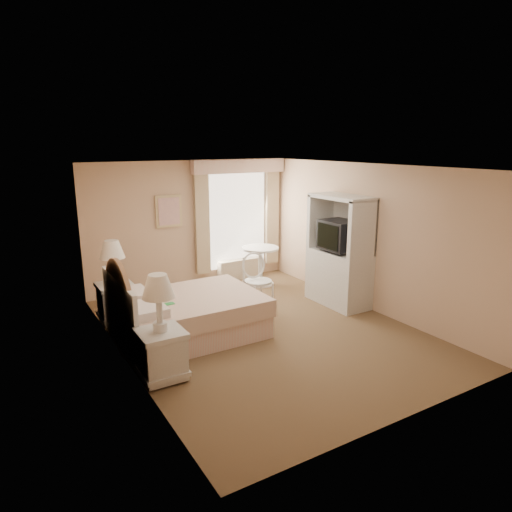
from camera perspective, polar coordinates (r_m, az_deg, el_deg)
room at (r=6.78m, az=0.88°, el=0.50°), size 4.21×5.51×2.51m
window at (r=9.53m, az=-2.15°, el=5.00°), size 2.05×0.22×2.51m
framed_art at (r=8.94m, az=-10.84°, el=5.52°), size 0.52×0.04×0.62m
bed at (r=6.93m, az=-9.02°, el=-7.24°), size 2.10×1.60×1.42m
nightstand_near at (r=5.73m, az=-11.79°, el=-10.38°), size 0.54×0.54×1.32m
nightstand_far at (r=7.70m, az=-17.20°, el=-4.29°), size 0.55×0.55×1.32m
round_table at (r=9.24m, az=0.54°, el=-0.47°), size 0.74×0.74×0.78m
cafe_chair at (r=7.93m, az=0.02°, el=-2.58°), size 0.48×0.48×0.98m
armoire at (r=8.21m, az=10.39°, el=-0.48°), size 0.59×1.18×1.96m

